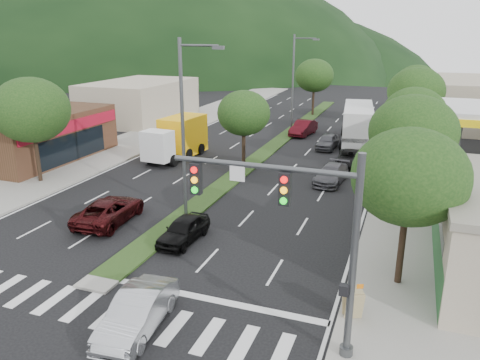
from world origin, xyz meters
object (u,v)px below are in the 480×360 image
at_px(streetlight_mid, 295,79).
at_px(box_truck, 178,139).
at_px(traffic_signal, 304,222).
at_px(tree_r_d, 416,91).
at_px(car_queue_a, 184,230).
at_px(car_queue_e, 327,141).
at_px(tree_l_a, 31,110).
at_px(car_queue_b, 331,174).
at_px(tree_med_far, 314,76).
at_px(car_queue_d, 350,158).
at_px(sedan_silver, 137,312).
at_px(suv_maroon, 110,210).
at_px(tree_r_e, 416,83).
at_px(tree_med_near, 244,113).
at_px(tree_r_c, 414,114).
at_px(tree_r_b, 413,132).
at_px(motorhome, 358,123).
at_px(tree_r_a, 410,177).
at_px(streetlight_near, 186,121).
at_px(car_queue_c, 303,128).
at_px(a_frame_sign, 353,301).

bearing_deg(streetlight_mid, box_truck, -116.57).
height_order(traffic_signal, tree_r_d, tree_r_d).
relative_size(car_queue_a, car_queue_e, 0.94).
relative_size(tree_l_a, car_queue_b, 1.66).
relative_size(tree_med_far, car_queue_d, 1.60).
bearing_deg(sedan_silver, car_queue_e, 81.06).
bearing_deg(traffic_signal, suv_maroon, 150.42).
distance_m(streetlight_mid, suv_maroon, 28.08).
relative_size(traffic_signal, tree_r_e, 1.04).
bearing_deg(car_queue_d, tree_med_near, -153.97).
bearing_deg(car_queue_d, tree_r_c, -27.87).
distance_m(tree_r_b, sedan_silver, 17.45).
bearing_deg(box_truck, sedan_silver, 118.93).
height_order(sedan_silver, motorhome, motorhome).
distance_m(tree_r_a, box_truck, 24.42).
distance_m(car_queue_d, motorhome, 8.33).
relative_size(tree_r_a, car_queue_e, 1.67).
height_order(tree_r_e, car_queue_a, tree_r_e).
distance_m(streetlight_near, car_queue_c, 24.62).
relative_size(tree_med_near, a_frame_sign, 4.03).
relative_size(tree_r_c, car_queue_a, 1.74).
xyz_separation_m(tree_r_c, tree_r_d, (0.00, 10.00, 0.43)).
height_order(streetlight_near, a_frame_sign, streetlight_near).
relative_size(tree_r_a, tree_r_b, 0.96).
bearing_deg(traffic_signal, streetlight_mid, 104.33).
relative_size(tree_r_d, streetlight_near, 0.72).
bearing_deg(tree_med_near, box_truck, 165.85).
relative_size(streetlight_near, streetlight_mid, 1.00).
relative_size(tree_r_b, car_queue_a, 1.86).
xyz_separation_m(tree_r_a, tree_r_b, (-0.00, 8.00, 0.22)).
xyz_separation_m(traffic_signal, suv_maroon, (-12.59, 7.14, -3.95)).
xyz_separation_m(suv_maroon, car_queue_d, (11.14, 16.50, -0.10)).
distance_m(sedan_silver, suv_maroon, 10.65).
xyz_separation_m(tree_r_e, tree_l_a, (-24.50, -30.00, 0.29)).
xyz_separation_m(tree_med_far, car_queue_a, (1.50, -39.23, -4.37)).
height_order(tree_r_b, a_frame_sign, tree_r_b).
bearing_deg(tree_med_far, tree_r_e, -18.43).
bearing_deg(motorhome, tree_r_c, -71.41).
bearing_deg(streetlight_near, tree_med_far, 90.33).
bearing_deg(traffic_signal, tree_r_c, 82.15).
bearing_deg(streetlight_mid, tree_r_b, -60.68).
relative_size(tree_r_e, car_queue_a, 1.80).
distance_m(tree_r_d, motorhome, 5.89).
bearing_deg(tree_r_d, tree_l_a, -140.77).
distance_m(tree_med_near, sedan_silver, 21.12).
relative_size(tree_r_b, motorhome, 0.73).
bearing_deg(tree_l_a, tree_r_d, 39.23).
bearing_deg(car_queue_a, sedan_silver, -73.34).
height_order(sedan_silver, suv_maroon, sedan_silver).
bearing_deg(tree_r_d, car_queue_d, -119.23).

